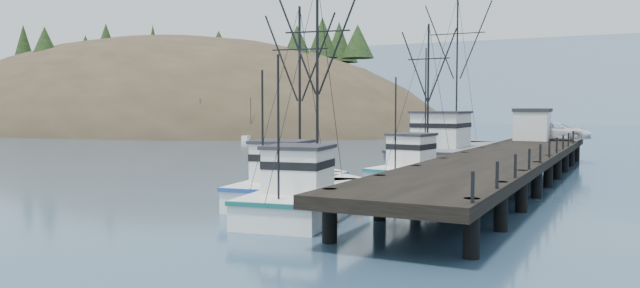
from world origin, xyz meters
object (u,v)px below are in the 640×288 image
at_px(work_vessel, 450,153).
at_px(pier_shed, 532,124).
at_px(motorboat, 301,158).
at_px(pier, 505,159).
at_px(pickup_truck, 559,131).
at_px(trawler_far, 421,170).
at_px(trawler_near, 310,196).
at_px(trawler_mid, 293,186).

distance_m(work_vessel, pier_shed, 9.40).
bearing_deg(motorboat, work_vessel, -41.29).
height_order(pier, pickup_truck, pickup_truck).
xyz_separation_m(trawler_far, motorboat, (-16.37, 13.72, -0.82)).
xyz_separation_m(trawler_near, pier_shed, (5.31, 31.66, 2.60)).
bearing_deg(motorboat, pickup_truck, -16.18).
height_order(trawler_near, trawler_far, trawler_near).
bearing_deg(pickup_truck, trawler_near, 169.89).
height_order(trawler_far, work_vessel, work_vessel).
distance_m(work_vessel, motorboat, 15.72).
relative_size(pier, motorboat, 8.29).
relative_size(trawler_mid, trawler_far, 1.00).
bearing_deg(trawler_far, pier_shed, 76.68).
relative_size(pier, trawler_near, 3.88).
distance_m(trawler_mid, trawler_far, 11.19).
relative_size(trawler_mid, pier_shed, 3.36).
height_order(pier, pier_shed, pier_shed).
bearing_deg(trawler_far, pier, 14.94).
bearing_deg(work_vessel, trawler_mid, -96.94).
relative_size(trawler_mid, work_vessel, 0.62).
bearing_deg(work_vessel, trawler_far, -84.67).
bearing_deg(work_vessel, motorboat, 168.82).
distance_m(trawler_near, pier_shed, 32.21).
xyz_separation_m(trawler_near, motorboat, (-15.35, 27.25, -0.82)).
relative_size(trawler_far, pickup_truck, 1.94).
relative_size(trawler_far, pier_shed, 3.36).
xyz_separation_m(work_vessel, motorboat, (-15.37, 3.04, -1.23)).
height_order(trawler_near, pier_shed, trawler_near).
relative_size(trawler_near, pickup_truck, 2.04).
height_order(trawler_mid, trawler_far, trawler_far).
bearing_deg(pickup_truck, motorboat, 106.47).
distance_m(pier, motorboat, 24.82).
height_order(trawler_mid, work_vessel, work_vessel).
bearing_deg(work_vessel, pier_shed, 54.65).
xyz_separation_m(pier, motorboat, (-21.46, 12.36, -1.69)).
relative_size(pier, trawler_mid, 4.10).
xyz_separation_m(pier, trawler_mid, (-8.68, -11.95, -0.87)).
xyz_separation_m(trawler_far, work_vessel, (-1.00, 10.68, 0.41)).
height_order(trawler_mid, motorboat, trawler_mid).
bearing_deg(work_vessel, pier, -56.86).
bearing_deg(trawler_mid, pickup_truck, 71.63).
xyz_separation_m(trawler_near, pickup_truck, (7.38, 32.88, 1.95)).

